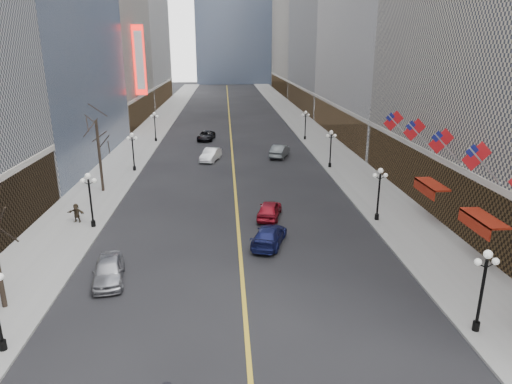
{
  "coord_description": "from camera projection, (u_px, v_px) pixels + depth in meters",
  "views": [
    {
      "loc": [
        -0.88,
        -5.48,
        14.05
      ],
      "look_at": [
        0.58,
        16.13,
        7.21
      ],
      "focal_mm": 32.0,
      "sensor_mm": 36.0,
      "label": 1
    }
  ],
  "objects": [
    {
      "name": "car_nb_mid",
      "position": [
        211.0,
        155.0,
        59.44
      ],
      "size": [
        2.89,
        5.11,
        1.59
      ],
      "primitive_type": "imported",
      "rotation": [
        0.0,
        0.0,
        -0.26
      ],
      "color": "white",
      "rests_on": "ground"
    },
    {
      "name": "car_sb_far",
      "position": [
        280.0,
        151.0,
        61.45
      ],
      "size": [
        3.32,
        5.36,
        1.67
      ],
      "primitive_type": "imported",
      "rotation": [
        0.0,
        0.0,
        2.81
      ],
      "color": "#575D5F",
      "rests_on": "ground"
    },
    {
      "name": "ped_west_far",
      "position": [
        76.0,
        213.0,
        37.98
      ],
      "size": [
        1.55,
        0.74,
        1.61
      ],
      "primitive_type": "imported",
      "rotation": [
        0.0,
        0.0,
        -0.22
      ],
      "color": "#31281B",
      "rests_on": "sidewalk_west"
    },
    {
      "name": "awning_b",
      "position": [
        481.0,
        220.0,
        30.54
      ],
      "size": [
        1.4,
        4.0,
        0.93
      ],
      "color": "maroon",
      "rests_on": "ground"
    },
    {
      "name": "car_sb_mid",
      "position": [
        269.0,
        209.0,
        39.37
      ],
      "size": [
        2.79,
        4.77,
        1.52
      ],
      "primitive_type": "imported",
      "rotation": [
        0.0,
        0.0,
        2.91
      ],
      "color": "maroon",
      "rests_on": "ground"
    },
    {
      "name": "streetlamp_west_1",
      "position": [
        90.0,
        194.0,
        36.41
      ],
      "size": [
        1.26,
        0.44,
        4.52
      ],
      "color": "black",
      "rests_on": "sidewalk_west"
    },
    {
      "name": "streetlamp_east_2",
      "position": [
        331.0,
        145.0,
        55.05
      ],
      "size": [
        1.26,
        0.44,
        4.52
      ],
      "color": "black",
      "rests_on": "sidewalk_east"
    },
    {
      "name": "car_nb_near",
      "position": [
        109.0,
        270.0,
        28.58
      ],
      "size": [
        2.54,
        4.77,
        1.54
      ],
      "primitive_type": "imported",
      "rotation": [
        0.0,
        0.0,
        0.17
      ],
      "color": "#9EA0A6",
      "rests_on": "ground"
    },
    {
      "name": "sidewalk_east",
      "position": [
        314.0,
        135.0,
        76.98
      ],
      "size": [
        6.0,
        230.0,
        0.15
      ],
      "primitive_type": "cube",
      "color": "gray",
      "rests_on": "ground"
    },
    {
      "name": "lane_line",
      "position": [
        230.0,
        127.0,
        85.61
      ],
      "size": [
        0.25,
        200.0,
        0.02
      ],
      "primitive_type": "cube",
      "color": "gold",
      "rests_on": "ground"
    },
    {
      "name": "flag_5",
      "position": [
        395.0,
        122.0,
        43.49
      ],
      "size": [
        2.87,
        0.12,
        2.87
      ],
      "color": "#B2B2B7",
      "rests_on": "ground"
    },
    {
      "name": "streetlamp_west_2",
      "position": [
        133.0,
        148.0,
        53.54
      ],
      "size": [
        1.26,
        0.44,
        4.52
      ],
      "color": "black",
      "rests_on": "sidewalk_west"
    },
    {
      "name": "flag_4",
      "position": [
        416.0,
        132.0,
        38.74
      ],
      "size": [
        2.87,
        0.12,
        2.87
      ],
      "color": "#B2B2B7",
      "rests_on": "ground"
    },
    {
      "name": "streetlamp_east_0",
      "position": [
        483.0,
        283.0,
        22.71
      ],
      "size": [
        1.26,
        0.44,
        4.52
      ],
      "color": "black",
      "rests_on": "sidewalk_east"
    },
    {
      "name": "streetlamp_east_1",
      "position": [
        379.0,
        189.0,
        37.93
      ],
      "size": [
        1.26,
        0.44,
        4.52
      ],
      "color": "black",
      "rests_on": "sidewalk_east"
    },
    {
      "name": "bldg_east_c",
      "position": [
        356.0,
        2.0,
        104.99
      ],
      "size": [
        26.6,
        40.6,
        48.8
      ],
      "color": "gray",
      "rests_on": "ground"
    },
    {
      "name": "awning_c",
      "position": [
        430.0,
        186.0,
        38.15
      ],
      "size": [
        1.4,
        4.0,
        0.93
      ],
      "color": "maroon",
      "rests_on": "ground"
    },
    {
      "name": "streetlamp_east_3",
      "position": [
        305.0,
        122.0,
        72.18
      ],
      "size": [
        1.26,
        0.44,
        4.52
      ],
      "color": "black",
      "rests_on": "sidewalk_east"
    },
    {
      "name": "flag_2",
      "position": [
        479.0,
        159.0,
        29.22
      ],
      "size": [
        2.87,
        0.12,
        2.87
      ],
      "color": "#B2B2B7",
      "rests_on": "ground"
    },
    {
      "name": "flag_3",
      "position": [
        443.0,
        143.0,
        33.98
      ],
      "size": [
        2.87,
        0.12,
        2.87
      ],
      "color": "#B2B2B7",
      "rests_on": "ground"
    },
    {
      "name": "theatre_marquee",
      "position": [
        140.0,
        60.0,
        80.98
      ],
      "size": [
        2.0,
        0.55,
        12.0
      ],
      "color": "red",
      "rests_on": "ground"
    },
    {
      "name": "sidewalk_west",
      "position": [
        146.0,
        137.0,
        75.18
      ],
      "size": [
        6.0,
        230.0,
        0.15
      ],
      "primitive_type": "cube",
      "color": "gray",
      "rests_on": "ground"
    },
    {
      "name": "tree_west_far",
      "position": [
        97.0,
        131.0,
        44.81
      ],
      "size": [
        3.6,
        3.6,
        7.92
      ],
      "color": "#2D231C",
      "rests_on": "sidewalk_west"
    },
    {
      "name": "car_sb_near",
      "position": [
        269.0,
        235.0,
        33.99
      ],
      "size": [
        3.42,
        5.32,
        1.43
      ],
      "primitive_type": "imported",
      "rotation": [
        0.0,
        0.0,
        2.83
      ],
      "color": "#151A50",
      "rests_on": "ground"
    },
    {
      "name": "car_nb_far",
      "position": [
        206.0,
        136.0,
        72.86
      ],
      "size": [
        3.02,
        5.41,
        1.43
      ],
      "primitive_type": "imported",
      "rotation": [
        0.0,
        0.0,
        -0.13
      ],
      "color": "black",
      "rests_on": "ground"
    },
    {
      "name": "streetlamp_west_3",
      "position": [
        155.0,
        124.0,
        70.66
      ],
      "size": [
        1.26,
        0.44,
        4.52
      ],
      "color": "black",
      "rests_on": "sidewalk_west"
    }
  ]
}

